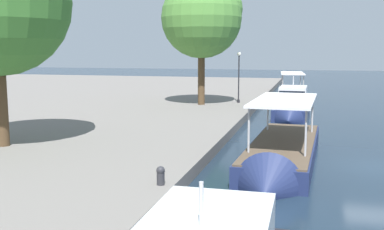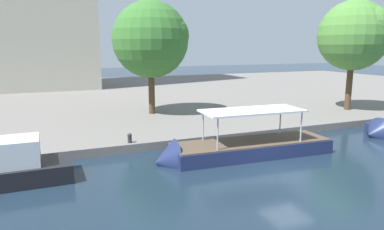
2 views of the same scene
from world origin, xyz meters
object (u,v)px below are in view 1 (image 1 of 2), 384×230
mooring_bollard_0 (161,175)px  tree_0 (206,16)px  tour_boat_2 (281,158)px  tree_1 (2,2)px  lamp_post (239,73)px  motor_yacht_3 (292,109)px  tour_boat_4 (292,95)px

mooring_bollard_0 → tree_0: tree_0 is taller
tour_boat_2 → mooring_bollard_0: bearing=-28.8°
tree_1 → mooring_bollard_0: bearing=-115.3°
tour_boat_2 → lamp_post: bearing=-162.8°
motor_yacht_3 → tour_boat_4: (15.70, 0.58, -0.34)m
mooring_bollard_0 → tour_boat_2: bearing=-31.7°
lamp_post → tree_0: tree_0 is taller
motor_yacht_3 → tree_1: 24.39m
tree_1 → motor_yacht_3: bearing=-36.6°
tour_boat_4 → lamp_post: (-11.75, 4.60, 3.11)m
lamp_post → tree_1: tree_1 is taller
tree_1 → lamp_post: bearing=-21.0°
motor_yacht_3 → tree_0: (1.72, 7.93, 7.95)m
tour_boat_2 → mooring_bollard_0: 7.73m
tree_0 → motor_yacht_3: bearing=-102.2°
motor_yacht_3 → lamp_post: bearing=-125.9°
lamp_post → tree_0: size_ratio=0.42×
tour_boat_2 → tree_1: tree_1 is taller
tour_boat_2 → lamp_post: lamp_post is taller
tour_boat_4 → tour_boat_2: bearing=-2.9°
motor_yacht_3 → lamp_post: (3.95, 5.18, 2.77)m
tour_boat_4 → mooring_bollard_0: bearing=-9.1°
motor_yacht_3 → mooring_bollard_0: (-23.38, 3.91, 0.31)m
motor_yacht_3 → tree_0: tree_0 is taller
tree_0 → lamp_post: bearing=-50.9°
tour_boat_4 → tree_1: size_ratio=1.16×
tour_boat_4 → tree_0: bearing=-31.9°
tree_0 → tree_1: tree_0 is taller
tour_boat_2 → mooring_bollard_0: size_ratio=17.51×
motor_yacht_3 → mooring_bollard_0: size_ratio=12.80×
tree_1 → tree_0: bearing=-16.2°
tour_boat_4 → lamp_post: bearing=-25.6°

